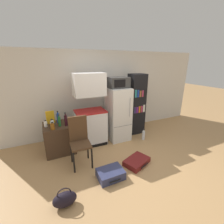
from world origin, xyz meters
TOP-DOWN VIEW (x-y plane):
  - ground_plane at (0.00, 0.00)m, footprint 24.00×24.00m
  - wall_back at (0.20, 2.00)m, footprint 6.40×0.10m
  - side_table at (-1.41, 1.28)m, footprint 0.67×0.65m
  - kitchen_hutch at (-0.60, 1.33)m, footprint 0.77×0.54m
  - refrigerator at (0.19, 1.29)m, footprint 0.57×0.64m
  - microwave at (0.18, 1.29)m, footprint 0.53×0.36m
  - bookshelf at (0.86, 1.42)m, footprint 0.46×0.37m
  - bottle_milk_white at (-1.67, 1.26)m, footprint 0.07×0.07m
  - bottle_green_tall at (-1.38, 1.16)m, footprint 0.06×0.06m
  - bottle_amber_beer at (-1.54, 1.03)m, footprint 0.09×0.09m
  - bottle_clear_short at (-1.53, 1.15)m, footprint 0.08×0.08m
  - bottle_blue_soda at (-1.38, 1.40)m, footprint 0.07×0.07m
  - bottle_wine_dark at (-1.24, 1.15)m, footprint 0.07×0.07m
  - cereal_box at (-1.55, 1.44)m, footprint 0.19×0.07m
  - chair at (-1.06, 0.61)m, footprint 0.41×0.42m
  - suitcase_large_flat at (0.03, 0.06)m, footprint 0.64×0.54m
  - suitcase_small_flat at (-0.65, -0.09)m, footprint 0.49×0.40m
  - handbag at (-1.52, -0.34)m, footprint 0.36×0.20m
  - water_bottle_front at (0.81, 0.90)m, footprint 0.08×0.08m

SIDE VIEW (x-z plane):
  - ground_plane at x=0.00m, z-range 0.00..0.00m
  - suitcase_large_flat at x=0.03m, z-range 0.00..0.12m
  - suitcase_small_flat at x=-0.65m, z-range 0.00..0.17m
  - handbag at x=-1.52m, z-range -0.04..0.29m
  - water_bottle_front at x=0.81m, z-range -0.03..0.30m
  - side_table at x=-1.41m, z-range 0.00..0.70m
  - chair at x=-1.06m, z-range 0.09..1.14m
  - refrigerator at x=0.19m, z-range 0.00..1.46m
  - bottle_milk_white at x=-1.67m, z-range 0.69..0.85m
  - bottle_amber_beer at x=-1.54m, z-range 0.69..0.86m
  - bottle_clear_short at x=-1.53m, z-range 0.69..0.89m
  - bottle_green_tall at x=-1.38m, z-range 0.68..0.96m
  - bottle_blue_soda at x=-1.38m, z-range 0.68..0.97m
  - bottle_wine_dark at x=-1.24m, z-range 0.68..0.99m
  - kitchen_hutch at x=-0.60m, z-range -0.09..1.77m
  - cereal_box at x=-1.55m, z-range 0.70..1.00m
  - bookshelf at x=0.86m, z-range 0.00..1.80m
  - wall_back at x=0.20m, z-range 0.00..2.43m
  - microwave at x=0.18m, z-range 1.46..1.74m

